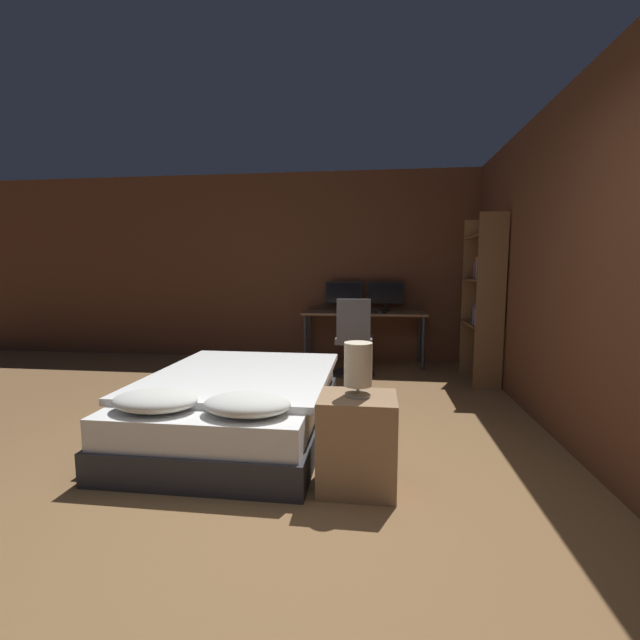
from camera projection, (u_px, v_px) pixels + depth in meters
ground_plane at (280, 543)px, 2.07m from camera, size 20.00×20.00×0.00m
wall_back at (345, 267)px, 6.19m from camera, size 12.00×0.06×2.70m
wall_side_right at (573, 265)px, 3.15m from camera, size 0.06×12.00×2.70m
bed at (238, 404)px, 3.44m from camera, size 1.43×2.02×0.55m
nightstand at (357, 442)px, 2.57m from camera, size 0.46×0.39×0.57m
bedside_lamp at (358, 366)px, 2.52m from camera, size 0.17×0.17×0.32m
desk at (364, 318)px, 5.89m from camera, size 1.67×0.57×0.74m
monitor_left at (344, 294)px, 6.07m from camera, size 0.51×0.16×0.41m
monitor_right at (385, 294)px, 5.99m from camera, size 0.51×0.16×0.41m
keyboard at (364, 312)px, 5.70m from camera, size 0.37×0.13×0.02m
computer_mouse at (385, 312)px, 5.66m from camera, size 0.07×0.05×0.04m
office_chair at (354, 345)px, 5.29m from camera, size 0.52×0.52×0.97m
bookshelf at (484, 292)px, 4.89m from camera, size 0.30×0.80×1.93m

